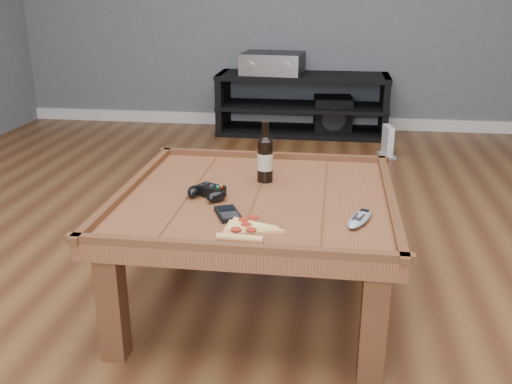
# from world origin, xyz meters

# --- Properties ---
(ground) EXTENTS (6.00, 6.00, 0.00)m
(ground) POSITION_xyz_m (0.00, 0.00, 0.00)
(ground) COLOR #482614
(ground) RESTS_ON ground
(baseboard) EXTENTS (5.00, 0.02, 0.10)m
(baseboard) POSITION_xyz_m (0.00, 2.99, 0.05)
(baseboard) COLOR silver
(baseboard) RESTS_ON ground
(coffee_table) EXTENTS (1.03, 1.03, 0.48)m
(coffee_table) POSITION_xyz_m (0.00, 0.00, 0.39)
(coffee_table) COLOR #5E301A
(coffee_table) RESTS_ON ground
(media_console) EXTENTS (1.40, 0.45, 0.50)m
(media_console) POSITION_xyz_m (0.00, 2.75, 0.25)
(media_console) COLOR black
(media_console) RESTS_ON ground
(beer_bottle) EXTENTS (0.06, 0.06, 0.24)m
(beer_bottle) POSITION_xyz_m (0.01, 0.16, 0.55)
(beer_bottle) COLOR black
(beer_bottle) RESTS_ON coffee_table
(game_controller) EXTENTS (0.16, 0.15, 0.05)m
(game_controller) POSITION_xyz_m (-0.17, -0.06, 0.47)
(game_controller) COLOR black
(game_controller) RESTS_ON coffee_table
(pizza_slice) EXTENTS (0.17, 0.26, 0.03)m
(pizza_slice) POSITION_xyz_m (0.01, -0.34, 0.46)
(pizza_slice) COLOR tan
(pizza_slice) RESTS_ON coffee_table
(smartphone) EXTENTS (0.12, 0.14, 0.02)m
(smartphone) POSITION_xyz_m (-0.07, -0.22, 0.46)
(smartphone) COLOR black
(smartphone) RESTS_ON coffee_table
(remote_control) EXTENTS (0.11, 0.19, 0.03)m
(remote_control) POSITION_xyz_m (0.37, -0.21, 0.46)
(remote_control) COLOR #8E929A
(remote_control) RESTS_ON coffee_table
(av_receiver) EXTENTS (0.51, 0.44, 0.17)m
(av_receiver) POSITION_xyz_m (-0.25, 2.74, 0.58)
(av_receiver) COLOR black
(av_receiver) RESTS_ON media_console
(subwoofer) EXTENTS (0.33, 0.33, 0.31)m
(subwoofer) POSITION_xyz_m (0.25, 2.80, 0.15)
(subwoofer) COLOR black
(subwoofer) RESTS_ON ground
(game_console) EXTENTS (0.13, 0.20, 0.23)m
(game_console) POSITION_xyz_m (0.66, 2.15, 0.10)
(game_console) COLOR gray
(game_console) RESTS_ON ground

